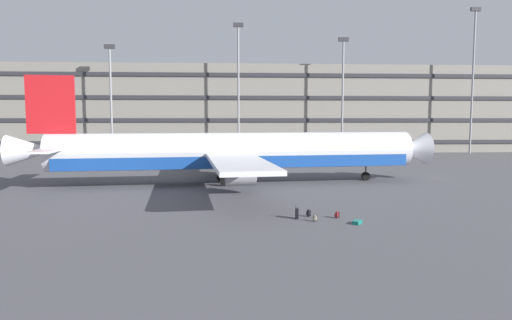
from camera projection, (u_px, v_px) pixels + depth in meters
ground_plane at (236, 184)px, 45.68m from camera, size 600.00×600.00×0.00m
terminal_structure at (232, 110)px, 92.66m from camera, size 153.65×16.31×16.66m
airliner at (233, 153)px, 46.10m from camera, size 42.45×34.51×10.62m
light_mast_left at (111, 91)px, 78.97m from camera, size 1.80×0.50×19.20m
light_mast_center_left at (238, 80)px, 80.14m from camera, size 1.80×0.50×23.11m
light_mast_center_right at (343, 87)px, 81.39m from camera, size 1.80×0.50×20.83m
light_mast_right at (473, 72)px, 82.60m from camera, size 1.80×0.50×26.37m
suitcase_upright at (357, 222)px, 28.68m from camera, size 0.77×0.86×0.23m
suitcase_scuffed at (297, 213)px, 30.14m from camera, size 0.28×0.42×0.93m
backpack_laid_flat at (337, 215)px, 30.38m from camera, size 0.44×0.40×0.51m
backpack_teal at (308, 213)px, 30.80m from camera, size 0.37×0.41×0.55m
backpack_large at (315, 218)px, 29.35m from camera, size 0.37×0.37×0.50m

